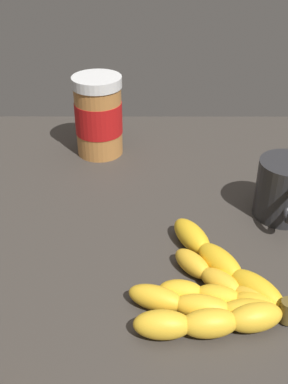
{
  "coord_description": "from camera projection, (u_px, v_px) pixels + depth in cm",
  "views": [
    {
      "loc": [
        60.61,
        -0.17,
        44.61
      ],
      "look_at": [
        -1.31,
        -0.27,
        5.15
      ],
      "focal_mm": 44.8,
      "sensor_mm": 36.0,
      "label": 1
    }
  ],
  "objects": [
    {
      "name": "ground_plane",
      "position": [
        146.0,
        236.0,
        0.76
      ],
      "size": [
        83.73,
        68.91,
        4.58
      ],
      "primitive_type": "cube",
      "color": "#38332D"
    },
    {
      "name": "banana_bunch",
      "position": [
        217.0,
        291.0,
        0.6
      ],
      "size": [
        22.99,
        20.68,
        3.53
      ],
      "color": "gold",
      "rests_on": "ground_plane"
    },
    {
      "name": "peanut_butter_jar",
      "position": [
        99.0,
        116.0,
        0.91
      ],
      "size": [
        9.31,
        9.31,
        15.47
      ],
      "color": "#B27238",
      "rests_on": "ground_plane"
    },
    {
      "name": "coffee_mug",
      "position": [
        286.0,
        189.0,
        0.75
      ],
      "size": [
        12.76,
        8.97,
        9.53
      ],
      "color": "#262628",
      "rests_on": "ground_plane"
    }
  ]
}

